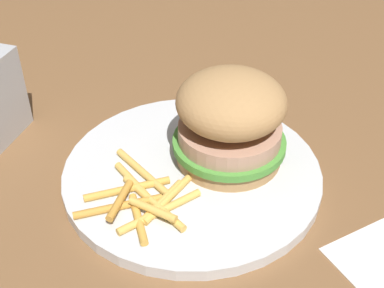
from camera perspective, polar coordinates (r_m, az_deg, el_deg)
name	(u,v)px	position (r m, az deg, el deg)	size (l,w,h in m)	color
ground_plane	(199,157)	(0.54, 0.77, -1.40)	(1.60, 1.60, 0.00)	brown
plate	(192,173)	(0.51, 0.00, -3.18)	(0.25, 0.25, 0.01)	silver
sandwich	(230,119)	(0.50, 4.18, 2.68)	(0.11, 0.11, 0.09)	tan
fries_pile	(144,198)	(0.47, -5.22, -5.89)	(0.12, 0.12, 0.01)	#E5B251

